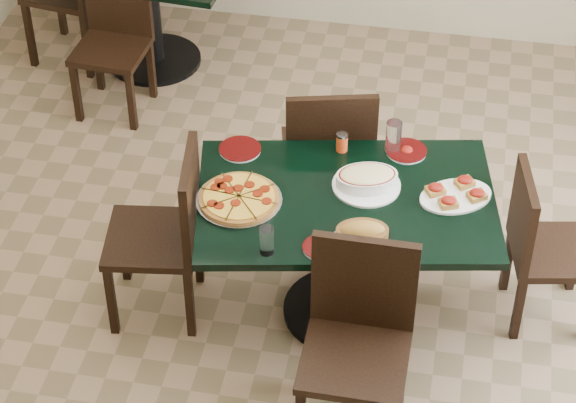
% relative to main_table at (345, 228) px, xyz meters
% --- Properties ---
extents(floor, '(5.50, 5.50, 0.00)m').
position_rel_main_table_xyz_m(floor, '(-0.21, -0.03, -0.57)').
color(floor, '#81664A').
rests_on(floor, ground).
extents(main_table, '(1.51, 1.12, 0.75)m').
position_rel_main_table_xyz_m(main_table, '(0.00, 0.00, 0.00)').
color(main_table, black).
rests_on(main_table, floor).
extents(chair_far, '(0.55, 0.55, 0.97)m').
position_rel_main_table_xyz_m(chair_far, '(-0.17, 0.58, -0.02)').
color(chair_far, black).
rests_on(chair_far, floor).
extents(chair_near, '(0.46, 0.46, 0.98)m').
position_rel_main_table_xyz_m(chair_near, '(0.15, -0.63, -0.02)').
color(chair_near, black).
rests_on(chair_near, floor).
extents(chair_right, '(0.47, 0.47, 0.86)m').
position_rel_main_table_xyz_m(chair_right, '(0.91, 0.17, -0.09)').
color(chair_right, black).
rests_on(chair_right, floor).
extents(chair_left, '(0.50, 0.50, 0.94)m').
position_rel_main_table_xyz_m(chair_left, '(-0.83, -0.11, -0.04)').
color(chair_left, black).
rests_on(chair_left, floor).
extents(back_chair_near, '(0.44, 0.44, 0.88)m').
position_rel_main_table_xyz_m(back_chair_near, '(-1.62, 1.57, -0.08)').
color(back_chair_near, black).
rests_on(back_chair_near, floor).
extents(pepperoni_pizza, '(0.40, 0.40, 0.04)m').
position_rel_main_table_xyz_m(pepperoni_pizza, '(-0.48, -0.11, 0.20)').
color(pepperoni_pizza, '#ABACB2').
rests_on(pepperoni_pizza, main_table).
extents(lasagna_casserole, '(0.33, 0.32, 0.09)m').
position_rel_main_table_xyz_m(lasagna_casserole, '(0.08, 0.10, 0.23)').
color(lasagna_casserole, white).
rests_on(lasagna_casserole, main_table).
extents(bread_basket, '(0.26, 0.21, 0.10)m').
position_rel_main_table_xyz_m(bread_basket, '(0.11, -0.27, 0.22)').
color(bread_basket, brown).
rests_on(bread_basket, main_table).
extents(bruschetta_platter, '(0.42, 0.38, 0.05)m').
position_rel_main_table_xyz_m(bruschetta_platter, '(0.49, 0.10, 0.21)').
color(bruschetta_platter, white).
rests_on(bruschetta_platter, main_table).
extents(side_plate_near, '(0.17, 0.17, 0.02)m').
position_rel_main_table_xyz_m(side_plate_near, '(-0.06, -0.36, 0.19)').
color(side_plate_near, white).
rests_on(side_plate_near, main_table).
extents(side_plate_far_r, '(0.20, 0.20, 0.03)m').
position_rel_main_table_xyz_m(side_plate_far_r, '(0.24, 0.39, 0.19)').
color(side_plate_far_r, white).
rests_on(side_plate_far_r, main_table).
extents(side_plate_far_l, '(0.21, 0.21, 0.02)m').
position_rel_main_table_xyz_m(side_plate_far_l, '(-0.56, 0.26, 0.19)').
color(side_plate_far_l, white).
rests_on(side_plate_far_l, main_table).
extents(napkin_setting, '(0.20, 0.20, 0.01)m').
position_rel_main_table_xyz_m(napkin_setting, '(-0.02, -0.34, 0.18)').
color(napkin_setting, silver).
rests_on(napkin_setting, main_table).
extents(water_glass_a, '(0.08, 0.08, 0.16)m').
position_rel_main_table_xyz_m(water_glass_a, '(0.17, 0.40, 0.26)').
color(water_glass_a, white).
rests_on(water_glass_a, main_table).
extents(water_glass_b, '(0.06, 0.06, 0.14)m').
position_rel_main_table_xyz_m(water_glass_b, '(-0.29, -0.42, 0.25)').
color(water_glass_b, white).
rests_on(water_glass_b, main_table).
extents(pepper_shaker, '(0.06, 0.06, 0.10)m').
position_rel_main_table_xyz_m(pepper_shaker, '(-0.08, 0.35, 0.23)').
color(pepper_shaker, red).
rests_on(pepper_shaker, main_table).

